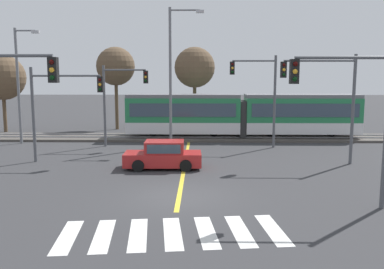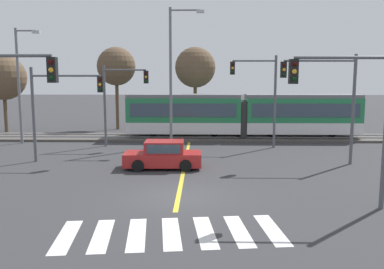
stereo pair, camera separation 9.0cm
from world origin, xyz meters
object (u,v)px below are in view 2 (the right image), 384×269
(traffic_light_mid_right, at_px, (329,91))
(traffic_light_far_right, at_px, (261,88))
(sedan_crossing, at_px, (163,156))
(bare_tree_west, at_px, (116,67))
(traffic_light_mid_left, at_px, (58,99))
(street_lamp_centre, at_px, (174,69))
(bare_tree_east, at_px, (195,68))
(traffic_light_near_right, at_px, (354,103))
(light_rail_tram, at_px, (242,114))
(street_lamp_west, at_px, (21,79))
(traffic_light_far_left, at_px, (120,93))
(bare_tree_far_west, at_px, (3,78))

(traffic_light_mid_right, bearing_deg, traffic_light_far_right, 119.46)
(sedan_crossing, bearing_deg, bare_tree_west, 109.55)
(traffic_light_mid_left, height_order, street_lamp_centre, street_lamp_centre)
(bare_tree_east, bearing_deg, traffic_light_near_right, -74.45)
(light_rail_tram, relative_size, street_lamp_centre, 1.88)
(bare_tree_west, bearing_deg, traffic_light_far_right, -39.49)
(street_lamp_west, xyz_separation_m, bare_tree_west, (5.38, 8.57, 1.15))
(bare_tree_east, bearing_deg, light_rail_tram, -50.46)
(traffic_light_mid_left, distance_m, traffic_light_far_left, 6.01)
(bare_tree_east, bearing_deg, bare_tree_far_west, -177.06)
(traffic_light_far_left, bearing_deg, street_lamp_west, 171.22)
(traffic_light_far_right, xyz_separation_m, traffic_light_mid_left, (-12.44, -5.17, -0.56))
(traffic_light_mid_left, distance_m, bare_tree_far_west, 16.30)
(traffic_light_near_right, distance_m, traffic_light_mid_left, 16.24)
(light_rail_tram, relative_size, traffic_light_mid_left, 3.34)
(traffic_light_near_right, bearing_deg, traffic_light_mid_left, 149.17)
(traffic_light_near_right, xyz_separation_m, bare_tree_far_west, (-23.53, 21.44, 0.91))
(sedan_crossing, height_order, traffic_light_mid_left, traffic_light_mid_left)
(traffic_light_mid_right, bearing_deg, traffic_light_far_left, 156.25)
(bare_tree_west, height_order, bare_tree_east, bare_tree_west)
(sedan_crossing, distance_m, traffic_light_far_left, 8.60)
(sedan_crossing, height_order, bare_tree_west, bare_tree_west)
(bare_tree_far_west, xyz_separation_m, bare_tree_east, (17.32, 0.89, 0.89))
(bare_tree_far_west, bearing_deg, bare_tree_west, 12.03)
(traffic_light_near_right, height_order, bare_tree_far_west, bare_tree_far_west)
(traffic_light_far_left, xyz_separation_m, street_lamp_west, (-7.61, 1.17, 0.95))
(traffic_light_far_right, xyz_separation_m, street_lamp_centre, (-6.13, 0.81, 1.31))
(traffic_light_mid_right, distance_m, street_lamp_centre, 11.19)
(sedan_crossing, distance_m, street_lamp_west, 14.62)
(bare_tree_west, bearing_deg, traffic_light_far_left, -77.11)
(traffic_light_far_right, bearing_deg, traffic_light_mid_left, -157.41)
(street_lamp_west, bearing_deg, light_rail_tram, 8.95)
(light_rail_tram, relative_size, bare_tree_west, 2.37)
(sedan_crossing, relative_size, traffic_light_far_right, 0.66)
(traffic_light_far_right, relative_size, bare_tree_east, 0.84)
(light_rail_tram, bearing_deg, traffic_light_mid_left, -141.36)
(traffic_light_far_right, distance_m, bare_tree_far_west, 23.43)
(sedan_crossing, xyz_separation_m, bare_tree_east, (1.51, 15.61, 5.12))
(traffic_light_near_right, height_order, bare_tree_east, bare_tree_east)
(bare_tree_west, distance_m, bare_tree_east, 7.58)
(bare_tree_far_west, xyz_separation_m, bare_tree_west, (9.84, 2.10, 1.02))
(traffic_light_near_right, height_order, street_lamp_centre, street_lamp_centre)
(light_rail_tram, height_order, traffic_light_near_right, traffic_light_near_right)
(sedan_crossing, bearing_deg, traffic_light_near_right, -41.03)
(sedan_crossing, bearing_deg, traffic_light_mid_right, 8.24)
(street_lamp_centre, height_order, bare_tree_west, street_lamp_centre)
(traffic_light_mid_left, xyz_separation_m, bare_tree_east, (7.73, 14.01, 2.14))
(bare_tree_far_west, bearing_deg, traffic_light_near_right, -42.33)
(traffic_light_mid_right, bearing_deg, street_lamp_west, 161.50)
(bare_tree_west, relative_size, bare_tree_east, 1.01)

